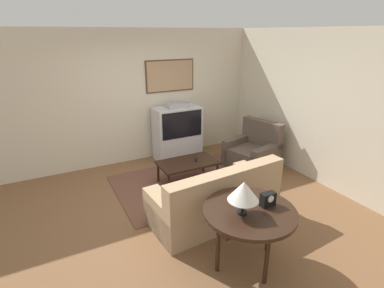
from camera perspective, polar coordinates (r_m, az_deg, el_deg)
ground_plane at (r=4.95m, az=-2.21°, el=-11.41°), size 12.00×12.00×0.00m
wall_back at (r=6.32m, az=-10.65°, el=8.70°), size 12.00×0.10×2.70m
wall_right at (r=5.95m, az=21.35°, el=6.85°), size 0.06×12.00×2.70m
area_rug at (r=5.57m, az=-1.08°, el=-7.40°), size 2.52×1.84×0.01m
tv at (r=6.45m, az=-2.81°, el=2.19°), size 0.98×0.52×1.24m
couch at (r=4.45m, az=4.57°, el=-10.73°), size 1.93×0.98×0.89m
armchair at (r=6.25m, az=11.51°, el=-1.65°), size 1.02×1.08×0.94m
coffee_table at (r=5.44m, az=-0.83°, el=-3.79°), size 1.06×0.62×0.42m
console_table at (r=3.53m, az=10.89°, el=-13.13°), size 1.06×1.06×0.75m
table_lamp at (r=3.28m, az=9.80°, el=-8.87°), size 0.34×0.34×0.39m
mantel_clock at (r=3.58m, az=14.26°, el=-10.16°), size 0.18×0.10×0.16m
remote at (r=5.50m, az=0.75°, el=-2.94°), size 0.11×0.16×0.02m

